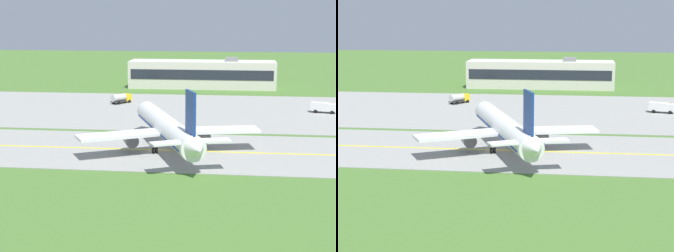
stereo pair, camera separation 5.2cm
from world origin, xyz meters
The scene contains 8 objects.
ground_plane centered at (0.00, 0.00, 0.00)m, with size 500.00×500.00×0.00m, color #47702D.
taxiway_strip centered at (0.00, 0.00, 0.05)m, with size 240.00×28.00×0.10m, color gray.
apron_pad centered at (10.00, 42.00, 0.05)m, with size 140.00×52.00×0.10m, color gray.
taxiway_centreline centered at (0.00, 0.00, 0.11)m, with size 220.00×0.60×0.01m, color yellow.
airplane_lead centered at (1.63, 0.00, 4.13)m, with size 31.47×38.20×12.70m.
service_truck_baggage centered at (34.63, 41.92, 1.53)m, with size 6.32×3.54×2.60m.
service_truck_fuel centered at (-16.92, 50.32, 1.53)m, with size 5.18×6.06×2.65m.
terminal_building centered at (2.68, 85.19, 4.33)m, with size 46.59×11.40×9.82m.
Camera 1 is at (13.37, -96.82, 24.36)m, focal length 60.62 mm.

